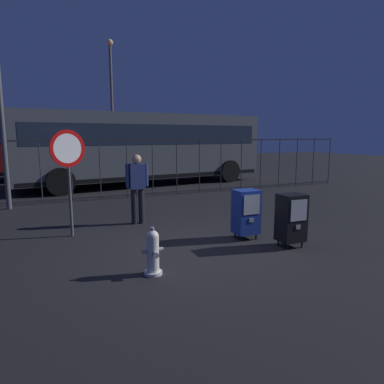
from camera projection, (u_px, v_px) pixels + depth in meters
ground_plane at (203, 250)px, 6.48m from camera, size 60.00×60.00×0.00m
fire_hydrant at (153, 252)px, 5.30m from camera, size 0.33×0.32×0.75m
newspaper_box_primary at (246, 212)px, 7.12m from camera, size 0.48×0.42×1.02m
newspaper_box_secondary at (291, 218)px, 6.60m from camera, size 0.48×0.42×1.02m
stop_sign at (68, 161)px, 7.12m from camera, size 0.71×0.31×2.23m
pedestrian at (137, 185)px, 8.29m from camera, size 0.55×0.22×1.67m
fence_barrier at (127, 168)px, 11.79m from camera, size 18.03×0.04×2.00m
bus_near at (143, 145)px, 14.96m from camera, size 10.72×3.74×3.00m
bus_far at (44, 144)px, 16.59m from camera, size 10.72×3.71×3.00m
street_light_near_right at (112, 98)px, 17.71m from camera, size 0.32×0.32×6.84m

